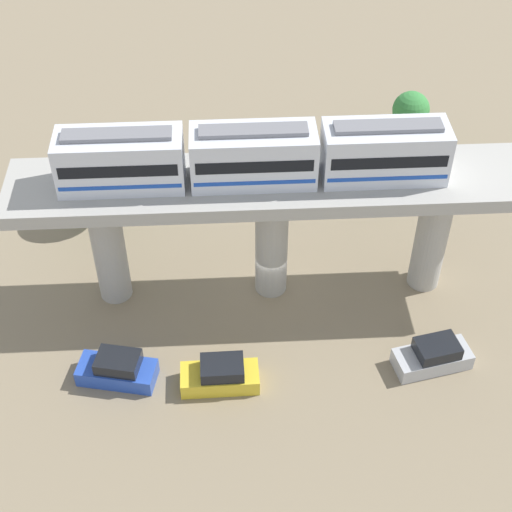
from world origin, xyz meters
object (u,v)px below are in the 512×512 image
at_px(tree_mid_lot, 371,144).
at_px(parked_car_yellow, 220,375).
at_px(parked_car_blue, 118,370).
at_px(parked_car_silver, 433,356).
at_px(tree_near_viaduct, 411,110).
at_px(train, 253,156).
at_px(tree_far_corner, 98,167).

bearing_deg(tree_mid_lot, parked_car_yellow, -32.22).
height_order(parked_car_blue, parked_car_silver, same).
bearing_deg(parked_car_silver, parked_car_yellow, -98.47).
xyz_separation_m(parked_car_yellow, tree_near_viaduct, (-22.09, 14.51, 2.05)).
distance_m(train, parked_car_silver, 14.71).
bearing_deg(tree_far_corner, tree_mid_lot, 96.55).
distance_m(parked_car_silver, tree_far_corner, 23.93).
bearing_deg(parked_car_yellow, tree_far_corner, -153.92).
distance_m(train, tree_far_corner, 13.53).
bearing_deg(parked_car_silver, parked_car_blue, -101.90).
bearing_deg(tree_far_corner, train, 52.09).
relative_size(train, parked_car_yellow, 4.85).
bearing_deg(tree_mid_lot, train, -41.35).
distance_m(parked_car_yellow, parked_car_blue, 5.59).
height_order(parked_car_blue, tree_mid_lot, tree_mid_lot).
xyz_separation_m(parked_car_blue, parked_car_silver, (-0.00, 17.24, 0.00)).
xyz_separation_m(tree_near_viaduct, tree_mid_lot, (5.32, -3.94, 0.85)).
bearing_deg(tree_near_viaduct, parked_car_blue, -43.16).
height_order(train, tree_mid_lot, train).
relative_size(train, parked_car_blue, 4.57).
bearing_deg(tree_near_viaduct, tree_mid_lot, -36.54).
bearing_deg(parked_car_blue, tree_far_corner, -160.10).
relative_size(parked_car_yellow, tree_near_viaduct, 1.01).
distance_m(parked_car_yellow, tree_mid_lot, 20.04).
xyz_separation_m(parked_car_yellow, tree_far_corner, (-14.70, -7.44, 3.23)).
height_order(train, parked_car_yellow, train).
xyz_separation_m(tree_near_viaduct, tree_far_corner, (7.38, -21.96, 1.18)).
height_order(parked_car_blue, tree_far_corner, tree_far_corner).
bearing_deg(tree_far_corner, parked_car_yellow, 26.86).
height_order(parked_car_silver, tree_far_corner, tree_far_corner).
distance_m(parked_car_blue, tree_mid_lot, 22.94).
relative_size(train, parked_car_silver, 4.57).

